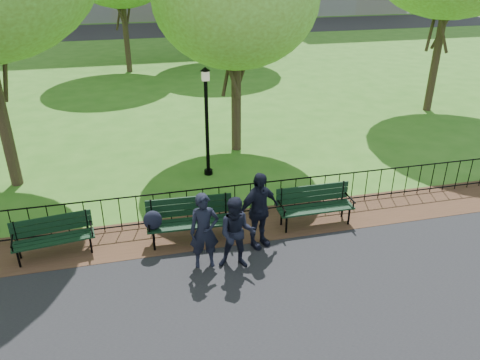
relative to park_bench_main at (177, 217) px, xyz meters
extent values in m
plane|color=#2E6119|center=(0.95, -1.16, -0.68)|extent=(120.00, 120.00, 0.00)
cube|color=#332114|center=(0.95, 0.34, -0.66)|extent=(60.00, 1.60, 0.01)
cube|color=black|center=(0.95, 33.84, -0.67)|extent=(70.00, 9.00, 0.01)
cylinder|color=black|center=(0.95, 0.84, 0.20)|extent=(24.00, 0.04, 0.04)
cylinder|color=black|center=(0.95, 0.84, -0.56)|extent=(24.00, 0.04, 0.04)
cylinder|color=black|center=(0.95, 0.84, -0.23)|extent=(0.02, 0.02, 0.90)
cube|color=black|center=(0.31, -0.05, -0.18)|extent=(2.00, 0.61, 0.04)
cube|color=black|center=(0.32, 0.24, 0.19)|extent=(1.98, 0.12, 0.49)
cylinder|color=black|center=(-0.55, -0.21, -0.43)|extent=(0.05, 0.05, 0.49)
cylinder|color=black|center=(1.16, -0.28, -0.43)|extent=(0.05, 0.05, 0.49)
cylinder|color=black|center=(-0.54, 0.18, -0.43)|extent=(0.05, 0.05, 0.49)
cylinder|color=black|center=(1.17, 0.12, -0.43)|extent=(0.05, 0.05, 0.49)
cylinder|color=black|center=(-0.62, -0.01, 0.01)|extent=(0.07, 0.62, 0.04)
cylinder|color=black|center=(1.24, -0.08, 0.01)|extent=(0.07, 0.62, 0.04)
ellipsoid|color=black|center=(-0.54, -0.12, 0.06)|extent=(0.42, 0.31, 0.45)
cube|color=black|center=(-2.68, 0.09, -0.25)|extent=(1.75, 0.67, 0.04)
cube|color=black|center=(-2.71, 0.33, 0.07)|extent=(1.70, 0.25, 0.43)
cylinder|color=black|center=(-3.39, -0.17, -0.47)|extent=(0.05, 0.05, 0.43)
cylinder|color=black|center=(-1.92, 0.01, -0.47)|extent=(0.05, 0.05, 0.43)
cylinder|color=black|center=(-3.43, 0.17, -0.47)|extent=(0.05, 0.05, 0.43)
cylinder|color=black|center=(-1.96, 0.35, -0.47)|extent=(0.05, 0.05, 0.43)
cylinder|color=black|center=(-3.47, -0.01, -0.08)|extent=(0.10, 0.53, 0.04)
cylinder|color=black|center=(-1.88, 0.19, -0.08)|extent=(0.10, 0.53, 0.04)
cube|color=black|center=(3.36, -0.03, -0.21)|extent=(1.86, 0.50, 0.04)
cube|color=black|center=(3.36, 0.24, 0.14)|extent=(1.86, 0.04, 0.47)
cylinder|color=black|center=(2.56, -0.22, -0.45)|extent=(0.05, 0.05, 0.47)
cylinder|color=black|center=(4.17, -0.21, -0.45)|extent=(0.05, 0.05, 0.47)
cylinder|color=black|center=(2.55, 0.16, -0.45)|extent=(0.05, 0.05, 0.47)
cylinder|color=black|center=(4.17, 0.16, -0.45)|extent=(0.05, 0.05, 0.47)
cylinder|color=black|center=(2.48, -0.03, -0.03)|extent=(0.04, 0.58, 0.04)
cylinder|color=black|center=(4.24, -0.03, -0.03)|extent=(0.04, 0.58, 0.04)
cylinder|color=black|center=(1.34, 3.50, -0.61)|extent=(0.25, 0.25, 0.15)
cylinder|color=black|center=(1.34, 3.50, 0.78)|extent=(0.11, 0.11, 2.91)
cube|color=beige|center=(1.34, 3.50, 2.32)|extent=(0.20, 0.20, 0.27)
cone|color=black|center=(1.34, 3.50, 2.51)|extent=(0.29, 0.29, 0.11)
cylinder|color=#2D2116|center=(-4.17, 4.16, 1.21)|extent=(0.33, 0.33, 3.79)
cylinder|color=#2D2116|center=(2.64, 5.28, 0.82)|extent=(0.32, 0.32, 3.00)
cylinder|color=#2D2116|center=(11.56, 7.65, 1.33)|extent=(0.33, 0.33, 4.03)
cylinder|color=#2D2116|center=(-0.56, 17.99, 1.16)|extent=(0.31, 0.31, 3.67)
cylinder|color=#2D2116|center=(5.24, 19.83, 1.37)|extent=(0.32, 0.32, 4.09)
imported|color=black|center=(0.46, -1.01, 0.18)|extent=(0.64, 0.44, 1.69)
imported|color=black|center=(1.11, -1.21, 0.14)|extent=(0.87, 0.60, 1.62)
imported|color=black|center=(1.76, -0.55, 0.24)|extent=(1.15, 0.80, 1.81)
imported|color=#ADB1B5|center=(5.32, 31.66, 0.08)|extent=(4.67, 2.13, 1.48)
imported|color=black|center=(7.53, 33.68, 0.08)|extent=(5.56, 3.61, 1.50)
camera|label=1|loc=(-0.77, -9.19, 5.36)|focal=35.00mm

